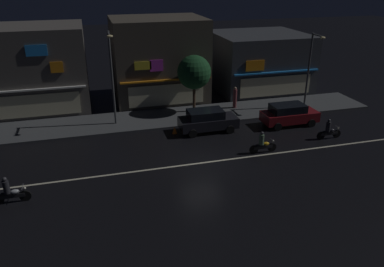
{
  "coord_description": "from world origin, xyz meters",
  "views": [
    {
      "loc": [
        -6.06,
        -19.84,
        10.97
      ],
      "look_at": [
        0.07,
        2.43,
        0.99
      ],
      "focal_mm": 35.11,
      "sensor_mm": 36.0,
      "label": 1
    }
  ],
  "objects_px": {
    "motorcycle_lead": "(9,192)",
    "motorcycle_opposite_lane": "(329,131)",
    "pedestrian_on_sidewalk": "(235,98)",
    "motorcycle_following": "(263,144)",
    "streetlamp_west": "(112,71)",
    "traffic_cone": "(175,130)",
    "parked_car_trailing": "(207,120)",
    "streetlamp_mid": "(311,64)",
    "parked_car_near_kerb": "(289,114)"
  },
  "relations": [
    {
      "from": "motorcycle_lead",
      "to": "traffic_cone",
      "type": "height_order",
      "value": "motorcycle_lead"
    },
    {
      "from": "motorcycle_lead",
      "to": "motorcycle_opposite_lane",
      "type": "height_order",
      "value": "same"
    },
    {
      "from": "pedestrian_on_sidewalk",
      "to": "traffic_cone",
      "type": "distance_m",
      "value": 7.34
    },
    {
      "from": "streetlamp_mid",
      "to": "pedestrian_on_sidewalk",
      "type": "height_order",
      "value": "streetlamp_mid"
    },
    {
      "from": "streetlamp_west",
      "to": "traffic_cone",
      "type": "bearing_deg",
      "value": -33.19
    },
    {
      "from": "pedestrian_on_sidewalk",
      "to": "motorcycle_following",
      "type": "bearing_deg",
      "value": 15.09
    },
    {
      "from": "parked_car_near_kerb",
      "to": "parked_car_trailing",
      "type": "bearing_deg",
      "value": 175.93
    },
    {
      "from": "motorcycle_opposite_lane",
      "to": "traffic_cone",
      "type": "height_order",
      "value": "motorcycle_opposite_lane"
    },
    {
      "from": "pedestrian_on_sidewalk",
      "to": "parked_car_near_kerb",
      "type": "bearing_deg",
      "value": 55.32
    },
    {
      "from": "motorcycle_opposite_lane",
      "to": "streetlamp_west",
      "type": "bearing_deg",
      "value": 151.91
    },
    {
      "from": "motorcycle_lead",
      "to": "motorcycle_opposite_lane",
      "type": "xyz_separation_m",
      "value": [
        20.48,
        2.75,
        0.0
      ]
    },
    {
      "from": "streetlamp_west",
      "to": "motorcycle_following",
      "type": "bearing_deg",
      "value": -39.44
    },
    {
      "from": "streetlamp_mid",
      "to": "motorcycle_opposite_lane",
      "type": "relative_size",
      "value": 3.31
    },
    {
      "from": "motorcycle_opposite_lane",
      "to": "motorcycle_lead",
      "type": "bearing_deg",
      "value": -176.19
    },
    {
      "from": "streetlamp_west",
      "to": "parked_car_near_kerb",
      "type": "bearing_deg",
      "value": -14.27
    },
    {
      "from": "streetlamp_mid",
      "to": "streetlamp_west",
      "type": "bearing_deg",
      "value": 178.74
    },
    {
      "from": "streetlamp_mid",
      "to": "parked_car_trailing",
      "type": "distance_m",
      "value": 10.49
    },
    {
      "from": "parked_car_near_kerb",
      "to": "motorcycle_opposite_lane",
      "type": "xyz_separation_m",
      "value": [
        1.42,
        -3.17,
        -0.24
      ]
    },
    {
      "from": "motorcycle_lead",
      "to": "motorcycle_following",
      "type": "distance_m",
      "value": 15.11
    },
    {
      "from": "pedestrian_on_sidewalk",
      "to": "motorcycle_following",
      "type": "height_order",
      "value": "pedestrian_on_sidewalk"
    },
    {
      "from": "streetlamp_west",
      "to": "traffic_cone",
      "type": "distance_m",
      "value": 6.26
    },
    {
      "from": "motorcycle_following",
      "to": "pedestrian_on_sidewalk",
      "type": "bearing_deg",
      "value": 73.88
    },
    {
      "from": "parked_car_trailing",
      "to": "motorcycle_following",
      "type": "xyz_separation_m",
      "value": [
        2.38,
        -4.45,
        -0.24
      ]
    },
    {
      "from": "streetlamp_west",
      "to": "pedestrian_on_sidewalk",
      "type": "xyz_separation_m",
      "value": [
        10.23,
        1.21,
        -3.28
      ]
    },
    {
      "from": "streetlamp_mid",
      "to": "motorcycle_lead",
      "type": "bearing_deg",
      "value": -158.36
    },
    {
      "from": "parked_car_trailing",
      "to": "traffic_cone",
      "type": "distance_m",
      "value": 2.54
    },
    {
      "from": "motorcycle_opposite_lane",
      "to": "traffic_cone",
      "type": "relative_size",
      "value": 3.45
    },
    {
      "from": "streetlamp_mid",
      "to": "traffic_cone",
      "type": "distance_m",
      "value": 12.92
    },
    {
      "from": "parked_car_near_kerb",
      "to": "motorcycle_following",
      "type": "xyz_separation_m",
      "value": [
        -4.08,
        -3.99,
        -0.24
      ]
    },
    {
      "from": "motorcycle_following",
      "to": "motorcycle_lead",
      "type": "bearing_deg",
      "value": -179.57
    },
    {
      "from": "streetlamp_mid",
      "to": "motorcycle_lead",
      "type": "xyz_separation_m",
      "value": [
        -22.34,
        -8.86,
        -3.27
      ]
    },
    {
      "from": "parked_car_near_kerb",
      "to": "motorcycle_opposite_lane",
      "type": "distance_m",
      "value": 3.48
    },
    {
      "from": "streetlamp_mid",
      "to": "motorcycle_following",
      "type": "xyz_separation_m",
      "value": [
        -7.36,
        -6.93,
        -3.27
      ]
    },
    {
      "from": "motorcycle_following",
      "to": "traffic_cone",
      "type": "bearing_deg",
      "value": 129.17
    },
    {
      "from": "parked_car_trailing",
      "to": "traffic_cone",
      "type": "xyz_separation_m",
      "value": [
        -2.46,
        0.2,
        -0.59
      ]
    },
    {
      "from": "motorcycle_following",
      "to": "traffic_cone",
      "type": "xyz_separation_m",
      "value": [
        -4.83,
        4.65,
        -0.36
      ]
    },
    {
      "from": "parked_car_trailing",
      "to": "traffic_cone",
      "type": "relative_size",
      "value": 7.82
    },
    {
      "from": "parked_car_trailing",
      "to": "motorcycle_following",
      "type": "height_order",
      "value": "parked_car_trailing"
    },
    {
      "from": "streetlamp_west",
      "to": "motorcycle_following",
      "type": "distance_m",
      "value": 12.03
    },
    {
      "from": "motorcycle_opposite_lane",
      "to": "parked_car_near_kerb",
      "type": "bearing_deg",
      "value": 110.23
    },
    {
      "from": "streetlamp_mid",
      "to": "pedestrian_on_sidewalk",
      "type": "relative_size",
      "value": 3.41
    },
    {
      "from": "parked_car_near_kerb",
      "to": "streetlamp_mid",
      "type": "bearing_deg",
      "value": 41.87
    },
    {
      "from": "pedestrian_on_sidewalk",
      "to": "motorcycle_following",
      "type": "relative_size",
      "value": 0.97
    },
    {
      "from": "streetlamp_mid",
      "to": "traffic_cone",
      "type": "bearing_deg",
      "value": -169.42
    },
    {
      "from": "streetlamp_mid",
      "to": "pedestrian_on_sidewalk",
      "type": "xyz_separation_m",
      "value": [
        -5.98,
        1.56,
        -2.9
      ]
    },
    {
      "from": "pedestrian_on_sidewalk",
      "to": "motorcycle_lead",
      "type": "height_order",
      "value": "pedestrian_on_sidewalk"
    },
    {
      "from": "streetlamp_mid",
      "to": "traffic_cone",
      "type": "xyz_separation_m",
      "value": [
        -12.19,
        -2.28,
        -3.63
      ]
    },
    {
      "from": "pedestrian_on_sidewalk",
      "to": "streetlamp_west",
      "type": "bearing_deg",
      "value": -58.96
    },
    {
      "from": "pedestrian_on_sidewalk",
      "to": "motorcycle_following",
      "type": "xyz_separation_m",
      "value": [
        -1.38,
        -8.49,
        -0.38
      ]
    },
    {
      "from": "streetlamp_west",
      "to": "parked_car_near_kerb",
      "type": "xyz_separation_m",
      "value": [
        12.94,
        -3.29,
        -3.42
      ]
    }
  ]
}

